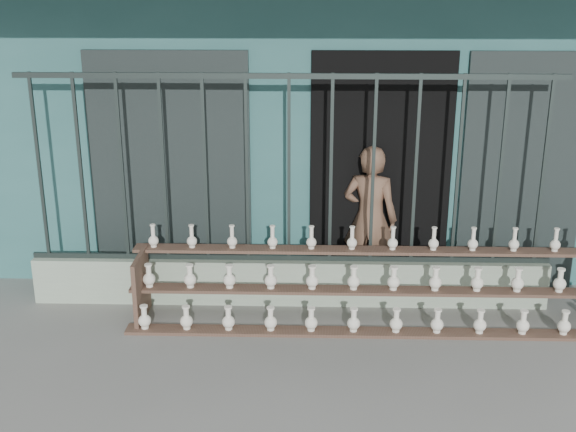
{
  "coord_description": "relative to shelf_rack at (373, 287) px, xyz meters",
  "views": [
    {
      "loc": [
        0.18,
        -5.2,
        3.08
      ],
      "look_at": [
        0.0,
        1.0,
        1.0
      ],
      "focal_mm": 45.0,
      "sensor_mm": 36.0,
      "label": 1
    }
  ],
  "objects": [
    {
      "name": "shelf_rack",
      "position": [
        0.0,
        0.0,
        0.0
      ],
      "size": [
        4.5,
        0.68,
        0.85
      ],
      "color": "brown",
      "rests_on": "ground"
    },
    {
      "name": "ground",
      "position": [
        -0.79,
        -0.89,
        -0.36
      ],
      "size": [
        60.0,
        60.0,
        0.0
      ],
      "primitive_type": "plane",
      "color": "slate"
    },
    {
      "name": "security_fence",
      "position": [
        -0.79,
        0.41,
        0.99
      ],
      "size": [
        5.0,
        0.04,
        1.8
      ],
      "color": "#283330",
      "rests_on": "parapet_wall"
    },
    {
      "name": "workshop_building",
      "position": [
        -0.78,
        3.34,
        1.26
      ],
      "size": [
        7.4,
        6.6,
        3.21
      ],
      "color": "#306665",
      "rests_on": "ground"
    },
    {
      "name": "elderly_woman",
      "position": [
        0.02,
        0.79,
        0.39
      ],
      "size": [
        0.63,
        0.5,
        1.51
      ],
      "primitive_type": "imported",
      "rotation": [
        0.0,
        0.0,
        2.85
      ],
      "color": "brown",
      "rests_on": "ground"
    },
    {
      "name": "parapet_wall",
      "position": [
        -0.79,
        0.41,
        -0.14
      ],
      "size": [
        5.0,
        0.2,
        0.45
      ],
      "primitive_type": "cube",
      "color": "#A4B99E",
      "rests_on": "ground"
    }
  ]
}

